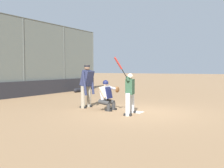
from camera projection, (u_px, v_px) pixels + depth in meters
ground_plane at (137, 112)px, 9.90m from camera, size 160.00×160.00×0.00m
home_plate_marker at (137, 112)px, 9.90m from camera, size 0.43×0.43×0.01m
bleachers_beyond at (18, 86)px, 18.18m from camera, size 12.68×2.50×1.48m
batter_at_plate at (130, 92)px, 9.39m from camera, size 1.05×0.56×2.06m
catcher_behind_plate at (107, 95)px, 10.35m from camera, size 0.63×0.74×1.20m
umpire_home at (87, 85)px, 11.03m from camera, size 0.74×0.45×1.81m
equipment_bag_dugout_side at (79, 90)px, 18.55m from camera, size 1.12×0.29×0.29m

